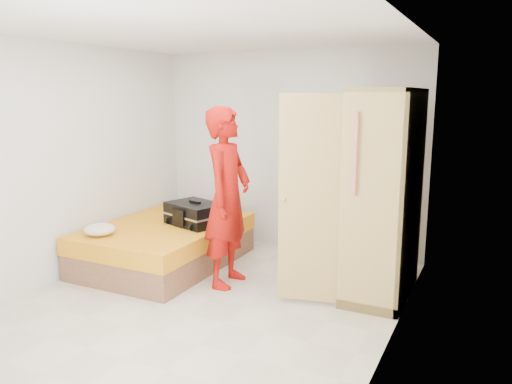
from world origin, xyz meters
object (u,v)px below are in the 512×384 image
at_px(bed, 166,244).
at_px(suitcase, 195,214).
at_px(wardrobe, 378,200).
at_px(person, 227,197).
at_px(round_cushion, 100,229).

xyz_separation_m(bed, suitcase, (0.33, 0.16, 0.38)).
relative_size(wardrobe, suitcase, 2.64).
distance_m(bed, suitcase, 0.53).
height_order(bed, suitcase, suitcase).
bearing_deg(bed, wardrobe, 4.42).
relative_size(person, suitcase, 2.42).
distance_m(person, round_cushion, 1.50).
bearing_deg(round_cushion, wardrobe, 17.42).
bearing_deg(round_cushion, bed, 62.49).
height_order(suitcase, round_cushion, suitcase).
relative_size(wardrobe, round_cushion, 6.11).
distance_m(suitcase, round_cushion, 1.12).
xyz_separation_m(person, round_cushion, (-1.36, -0.49, -0.40)).
relative_size(bed, round_cushion, 5.88).
bearing_deg(wardrobe, suitcase, -179.24).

